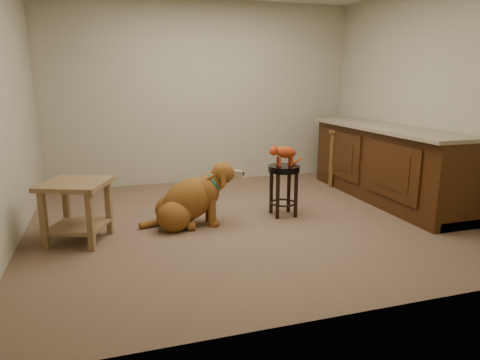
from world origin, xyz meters
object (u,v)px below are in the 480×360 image
object	(u,v)px
side_table	(77,202)
golden_retriever	(190,201)
tabby_kitten	(283,153)
padded_stool	(284,180)
wood_stool	(343,156)

from	to	relation	value
side_table	golden_retriever	size ratio (longest dim) A/B	0.66
tabby_kitten	side_table	bearing A→B (deg)	-173.47
padded_stool	wood_stool	bearing A→B (deg)	38.14
golden_retriever	tabby_kitten	distance (m)	1.15
side_table	tabby_kitten	distance (m)	2.18
wood_stool	golden_retriever	world-z (taller)	wood_stool
side_table	tabby_kitten	size ratio (longest dim) A/B	1.72
padded_stool	wood_stool	xyz separation A→B (m)	(1.39, 1.09, 0.02)
padded_stool	side_table	distance (m)	2.17
side_table	wood_stool	bearing A→B (deg)	19.40
wood_stool	side_table	world-z (taller)	wood_stool
wood_stool	tabby_kitten	size ratio (longest dim) A/B	1.92
wood_stool	padded_stool	bearing A→B (deg)	-141.86
padded_stool	tabby_kitten	size ratio (longest dim) A/B	1.35
side_table	padded_stool	bearing A→B (deg)	4.23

